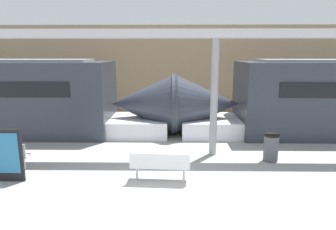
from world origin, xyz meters
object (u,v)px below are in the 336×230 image
poster_board (2,155)px  trash_bin (271,148)px  support_column_near (214,98)px  bench_far (2,155)px  bench_near (160,164)px

poster_board → trash_bin: bearing=12.1°
poster_board → support_column_near: bearing=21.2°
bench_far → support_column_near: support_column_near is taller
bench_near → trash_bin: trash_bin is taller
bench_far → support_column_near: bearing=7.3°
trash_bin → support_column_near: size_ratio=0.23×
bench_far → support_column_near: 6.79m
bench_far → support_column_near: (6.41, 1.69, 1.46)m
trash_bin → poster_board: poster_board is taller
support_column_near → bench_far: bearing=-165.3°
bench_near → bench_far: same height
trash_bin → poster_board: size_ratio=0.61×
bench_far → poster_board: bearing=-66.3°
poster_board → support_column_near: support_column_near is taller
poster_board → support_column_near: 6.57m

